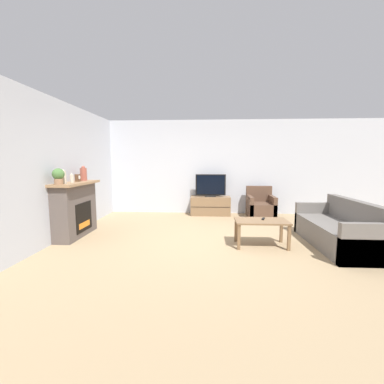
% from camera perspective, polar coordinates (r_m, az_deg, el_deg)
% --- Properties ---
extents(ground_plane, '(24.00, 24.00, 0.00)m').
position_cam_1_polar(ground_plane, '(4.91, 3.45, -11.21)').
color(ground_plane, '#9E8460').
extents(wall_back, '(12.00, 0.06, 2.70)m').
position_cam_1_polar(wall_back, '(7.53, 3.48, 5.52)').
color(wall_back, silver).
rests_on(wall_back, ground).
extents(wall_left, '(0.06, 12.00, 2.70)m').
position_cam_1_polar(wall_left, '(5.48, -28.30, 4.23)').
color(wall_left, silver).
rests_on(wall_left, ground).
extents(fireplace, '(0.47, 1.29, 1.11)m').
position_cam_1_polar(fireplace, '(5.72, -24.51, -3.42)').
color(fireplace, '#564C47').
rests_on(fireplace, ground).
extents(mantel_vase_left, '(0.10, 0.10, 0.27)m').
position_cam_1_polar(mantel_vase_left, '(5.30, -26.65, 2.99)').
color(mantel_vase_left, beige).
rests_on(mantel_vase_left, fireplace).
extents(mantel_vase_centre_left, '(0.07, 0.07, 0.18)m').
position_cam_1_polar(mantel_vase_centre_left, '(5.56, -25.14, 2.78)').
color(mantel_vase_centre_left, beige).
rests_on(mantel_vase_centre_left, fireplace).
extents(mantel_vase_right, '(0.14, 0.14, 0.32)m').
position_cam_1_polar(mantel_vase_right, '(5.98, -22.97, 3.74)').
color(mantel_vase_right, '#994C3D').
rests_on(mantel_vase_right, fireplace).
extents(mantel_clock, '(0.08, 0.11, 0.15)m').
position_cam_1_polar(mantel_clock, '(5.76, -24.06, 2.88)').
color(mantel_clock, brown).
rests_on(mantel_clock, fireplace).
extents(potted_plant, '(0.21, 0.21, 0.29)m').
position_cam_1_polar(potted_plant, '(5.16, -27.57, 3.25)').
color(potted_plant, '#936B4C').
rests_on(potted_plant, fireplace).
extents(tv_stand, '(1.11, 0.47, 0.53)m').
position_cam_1_polar(tv_stand, '(7.33, 4.12, -3.06)').
color(tv_stand, brown).
rests_on(tv_stand, ground).
extents(tv, '(0.85, 0.18, 0.63)m').
position_cam_1_polar(tv, '(7.26, 4.16, 1.30)').
color(tv, black).
rests_on(tv, tv_stand).
extents(armchair, '(0.70, 0.76, 0.83)m').
position_cam_1_polar(armchair, '(7.25, 14.96, -3.28)').
color(armchair, brown).
rests_on(armchair, ground).
extents(coffee_table, '(0.93, 0.54, 0.47)m').
position_cam_1_polar(coffee_table, '(4.80, 15.16, -6.86)').
color(coffee_table, brown).
rests_on(coffee_table, ground).
extents(remote, '(0.09, 0.15, 0.02)m').
position_cam_1_polar(remote, '(4.87, 15.55, -5.75)').
color(remote, black).
rests_on(remote, coffee_table).
extents(couch, '(0.82, 1.93, 0.83)m').
position_cam_1_polar(couch, '(5.34, 29.85, -7.50)').
color(couch, '#66605B').
rests_on(couch, ground).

